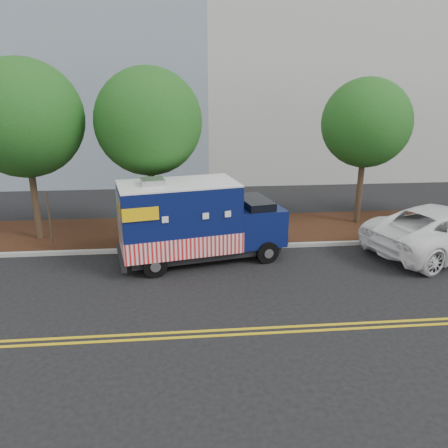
{
  "coord_description": "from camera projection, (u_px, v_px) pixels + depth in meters",
  "views": [
    {
      "loc": [
        0.45,
        -14.51,
        6.27
      ],
      "look_at": [
        1.87,
        0.6,
        1.3
      ],
      "focal_mm": 35.0,
      "sensor_mm": 36.0,
      "label": 1
    }
  ],
  "objects": [
    {
      "name": "ground",
      "position": [
        174.0,
        265.0,
        15.64
      ],
      "size": [
        120.0,
        120.0,
        0.0
      ],
      "primitive_type": "plane",
      "color": "black",
      "rests_on": "ground"
    },
    {
      "name": "curb",
      "position": [
        174.0,
        249.0,
        16.94
      ],
      "size": [
        120.0,
        0.18,
        0.15
      ],
      "primitive_type": "cube",
      "color": "#9E9E99",
      "rests_on": "ground"
    },
    {
      "name": "tree_a",
      "position": [
        24.0,
        119.0,
        16.43
      ],
      "size": [
        4.46,
        4.46,
        7.17
      ],
      "color": "#38281C",
      "rests_on": "ground"
    },
    {
      "name": "centerline_near",
      "position": [
        171.0,
        333.0,
        11.43
      ],
      "size": [
        120.0,
        0.1,
        0.01
      ],
      "primitive_type": "cube",
      "color": "gold",
      "rests_on": "ground"
    },
    {
      "name": "food_truck",
      "position": [
        194.0,
        223.0,
        15.63
      ],
      "size": [
        6.29,
        3.35,
        3.15
      ],
      "rotation": [
        0.0,
        0.0,
        0.21
      ],
      "color": "black",
      "rests_on": "ground"
    },
    {
      "name": "tree_b",
      "position": [
        149.0,
        122.0,
        16.91
      ],
      "size": [
        4.17,
        4.17,
        6.87
      ],
      "color": "#38281C",
      "rests_on": "ground"
    },
    {
      "name": "white_car",
      "position": [
        445.0,
        230.0,
        16.61
      ],
      "size": [
        7.13,
        5.11,
        1.8
      ],
      "primitive_type": "imported",
      "rotation": [
        0.0,
        0.0,
        1.93
      ],
      "color": "white",
      "rests_on": "ground"
    },
    {
      "name": "sign_post",
      "position": [
        50.0,
        222.0,
        16.51
      ],
      "size": [
        0.06,
        0.06,
        2.4
      ],
      "primitive_type": "cube",
      "color": "#473828",
      "rests_on": "ground"
    },
    {
      "name": "tree_c",
      "position": [
        366.0,
        123.0,
        18.61
      ],
      "size": [
        3.79,
        3.79,
        6.48
      ],
      "color": "#38281C",
      "rests_on": "ground"
    },
    {
      "name": "centerline_far",
      "position": [
        171.0,
        338.0,
        11.19
      ],
      "size": [
        120.0,
        0.1,
        0.01
      ],
      "primitive_type": "cube",
      "color": "gold",
      "rests_on": "ground"
    },
    {
      "name": "mulch_strip",
      "position": [
        175.0,
        231.0,
        18.93
      ],
      "size": [
        120.0,
        4.0,
        0.15
      ],
      "primitive_type": "cube",
      "color": "black",
      "rests_on": "ground"
    }
  ]
}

